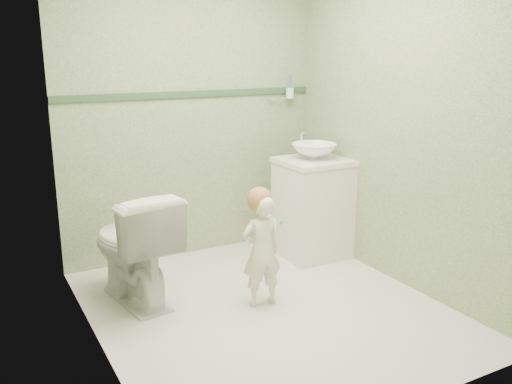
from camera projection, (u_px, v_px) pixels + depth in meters
ground at (267, 308)px, 3.73m from camera, size 2.50×2.50×0.00m
room_shell at (268, 132)px, 3.43m from camera, size 2.50×2.54×2.40m
trim_stripe at (191, 94)px, 4.44m from camera, size 2.20×0.02×0.05m
vanity at (313, 209)px, 4.61m from camera, size 0.52×0.50×0.80m
counter at (314, 161)px, 4.51m from camera, size 0.54×0.52×0.04m
basin at (314, 151)px, 4.49m from camera, size 0.37×0.37×0.13m
faucet at (302, 138)px, 4.63m from camera, size 0.03×0.13×0.18m
cup_holder at (289, 93)px, 4.81m from camera, size 0.26×0.07×0.21m
toilet at (133, 247)px, 3.75m from camera, size 0.55×0.84×0.79m
toddler at (261, 251)px, 3.70m from camera, size 0.30×0.21×0.77m
hair_cap at (260, 200)px, 3.63m from camera, size 0.17×0.17×0.17m
teal_toothbrush at (280, 222)px, 3.56m from camera, size 0.11×0.13×0.08m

